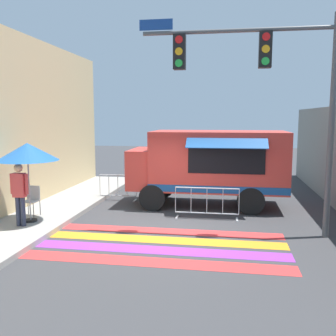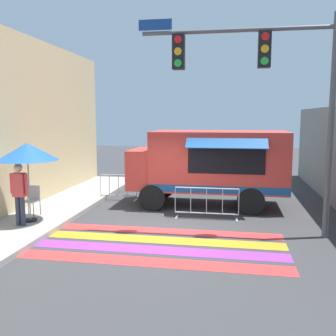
# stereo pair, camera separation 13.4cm
# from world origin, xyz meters

# --- Properties ---
(ground_plane) EXTENTS (60.00, 60.00, 0.00)m
(ground_plane) POSITION_xyz_m (0.00, 0.00, 0.00)
(ground_plane) COLOR #38383A
(sidewalk_left) EXTENTS (4.40, 16.00, 0.15)m
(sidewalk_left) POSITION_xyz_m (-5.18, 0.00, 0.08)
(sidewalk_left) COLOR #99968E
(sidewalk_left) RESTS_ON ground_plane
(crosswalk_painted) EXTENTS (6.40, 2.84, 0.01)m
(crosswalk_painted) POSITION_xyz_m (0.00, -1.31, 0.00)
(crosswalk_painted) COLOR red
(crosswalk_painted) RESTS_ON ground_plane
(food_truck) EXTENTS (5.49, 2.75, 2.69)m
(food_truck) POSITION_xyz_m (0.91, 3.13, 1.57)
(food_truck) COLOR #D13D33
(food_truck) RESTS_ON ground_plane
(traffic_signal_pole) EXTENTS (5.11, 0.29, 5.76)m
(traffic_signal_pole) POSITION_xyz_m (2.58, 0.01, 4.20)
(traffic_signal_pole) COLOR #515456
(traffic_signal_pole) RESTS_ON ground_plane
(patio_umbrella) EXTENTS (1.75, 1.75, 2.30)m
(patio_umbrella) POSITION_xyz_m (-3.99, -0.35, 2.19)
(patio_umbrella) COLOR black
(patio_umbrella) RESTS_ON sidewalk_left
(folding_chair) EXTENTS (0.43, 0.43, 0.92)m
(folding_chair) POSITION_xyz_m (-4.28, 0.28, 0.71)
(folding_chair) COLOR #4C4C51
(folding_chair) RESTS_ON sidewalk_left
(vendor_person) EXTENTS (0.53, 0.23, 1.76)m
(vendor_person) POSITION_xyz_m (-4.02, -0.80, 1.16)
(vendor_person) COLOR #2D3347
(vendor_person) RESTS_ON sidewalk_left
(barricade_front) EXTENTS (2.01, 0.44, 1.00)m
(barricade_front) POSITION_xyz_m (1.04, 1.32, 0.49)
(barricade_front) COLOR #B7BABF
(barricade_front) RESTS_ON ground_plane
(barricade_side) EXTENTS (1.46, 0.44, 1.00)m
(barricade_side) POSITION_xyz_m (-2.48, 3.44, 0.48)
(barricade_side) COLOR #B7BABF
(barricade_side) RESTS_ON ground_plane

